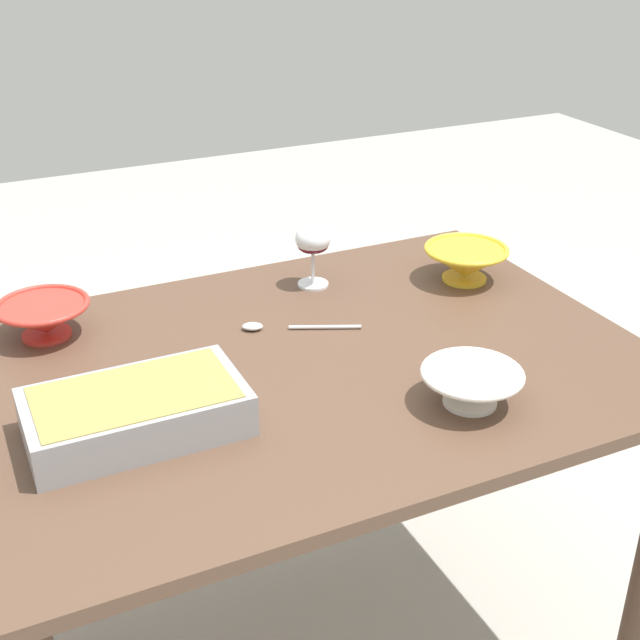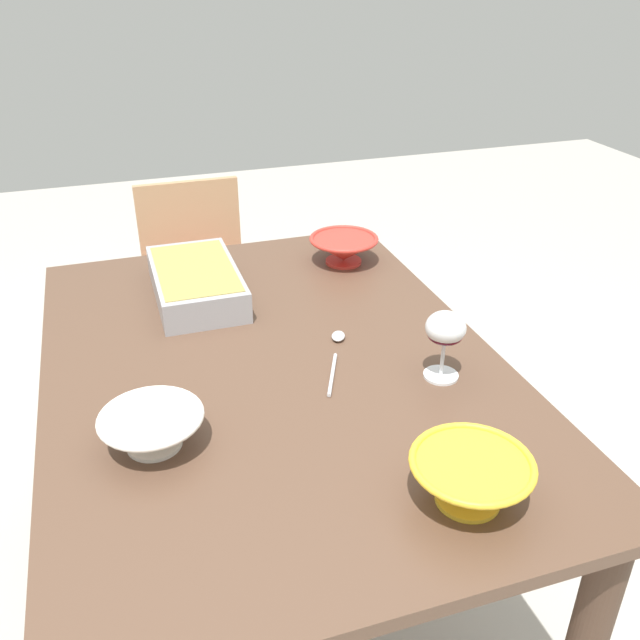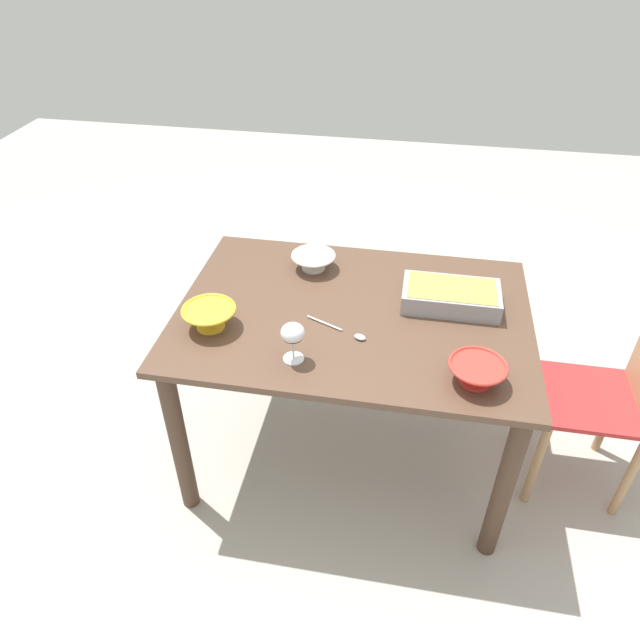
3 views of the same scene
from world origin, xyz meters
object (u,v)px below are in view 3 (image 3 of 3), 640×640
wine_glass (293,335)px  chair (609,398)px  casserole_dish (451,295)px  serving_spoon (347,332)px  serving_bowl (313,260)px  dining_table (352,337)px  small_bowl (477,372)px  mixing_bowl (210,316)px

wine_glass → chair: bearing=15.7°
casserole_dish → serving_spoon: size_ratio=1.55×
casserole_dish → serving_spoon: (-0.36, -0.25, -0.04)m
wine_glass → serving_bowl: wine_glass is taller
chair → casserole_dish: size_ratio=2.28×
dining_table → small_bowl: size_ratio=6.97×
dining_table → casserole_dish: bearing=16.3°
mixing_bowl → serving_bowl: 0.55m
chair → serving_spoon: chair is taller
chair → wine_glass: bearing=-164.3°
chair → serving_spoon: 1.08m
casserole_dish → mixing_bowl: mixing_bowl is taller
casserole_dish → serving_bowl: bearing=163.5°
mixing_bowl → serving_bowl: mixing_bowl is taller
serving_bowl → dining_table: bearing=-53.0°
wine_glass → serving_spoon: size_ratio=0.63×
small_bowl → serving_bowl: small_bowl is taller
dining_table → wine_glass: bearing=-117.6°
mixing_bowl → serving_spoon: size_ratio=0.84×
chair → casserole_dish: bearing=172.4°
dining_table → casserole_dish: size_ratio=3.63×
chair → wine_glass: 1.29m
serving_spoon → dining_table: bearing=89.0°
dining_table → serving_bowl: 0.38m
small_bowl → serving_bowl: bearing=137.6°
dining_table → serving_spoon: serving_spoon is taller
wine_glass → casserole_dish: size_ratio=0.41×
casserole_dish → mixing_bowl: size_ratio=1.85×
serving_spoon → small_bowl: bearing=-21.8°
wine_glass → mixing_bowl: size_ratio=0.75×
casserole_dish → serving_spoon: casserole_dish is taller
dining_table → serving_bowl: bearing=127.0°
dining_table → small_bowl: (0.44, -0.32, 0.17)m
chair → serving_bowl: (-1.22, 0.25, 0.34)m
small_bowl → serving_spoon: bearing=158.2°
dining_table → casserole_dish: (0.36, 0.11, 0.17)m
serving_bowl → serving_spoon: serving_bowl is taller
dining_table → serving_spoon: (-0.00, -0.14, 0.13)m
wine_glass → serving_bowl: 0.59m
chair → wine_glass: wine_glass is taller
serving_bowl → serving_spoon: (0.20, -0.41, -0.03)m
small_bowl → dining_table: bearing=144.2°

